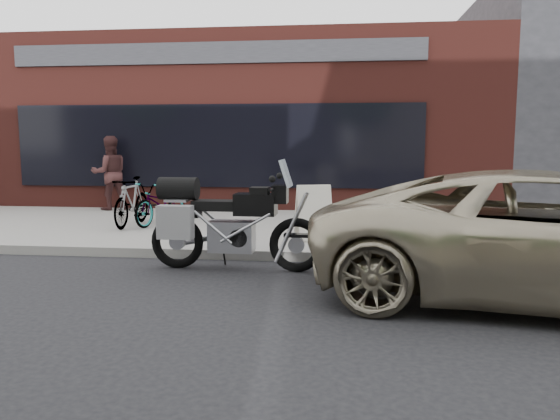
{
  "coord_description": "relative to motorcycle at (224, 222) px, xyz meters",
  "views": [
    {
      "loc": [
        1.13,
        -4.06,
        1.82
      ],
      "look_at": [
        0.25,
        3.51,
        0.85
      ],
      "focal_mm": 35.0,
      "sensor_mm": 36.0,
      "label": 1
    }
  ],
  "objects": [
    {
      "name": "minivan",
      "position": [
        4.03,
        -1.11,
        0.07
      ],
      "size": [
        5.72,
        3.37,
        1.49
      ],
      "primitive_type": "imported",
      "rotation": [
        0.0,
        0.0,
        1.4
      ],
      "color": "tan",
      "rests_on": "ground"
    },
    {
      "name": "near_sidewalk",
      "position": [
        0.53,
        3.62,
        -0.6
      ],
      "size": [
        44.0,
        6.0,
        0.15
      ],
      "primitive_type": "cube",
      "color": "gray",
      "rests_on": "ground"
    },
    {
      "name": "bicycle_rear",
      "position": [
        -2.47,
        2.81,
        -0.05
      ],
      "size": [
        0.5,
        1.62,
        0.97
      ],
      "primitive_type": "imported",
      "rotation": [
        0.0,
        0.0,
        -0.03
      ],
      "color": "gray",
      "rests_on": "near_sidewalk"
    },
    {
      "name": "cafe_patron_left",
      "position": [
        -3.97,
        5.22,
        0.37
      ],
      "size": [
        1.1,
        1.05,
        1.79
      ],
      "primitive_type": "imported",
      "rotation": [
        0.0,
        0.0,
        3.73
      ],
      "color": "#482726",
      "rests_on": "near_sidewalk"
    },
    {
      "name": "motorcycle",
      "position": [
        0.0,
        0.0,
        0.0
      ],
      "size": [
        2.49,
        0.8,
        1.58
      ],
      "rotation": [
        0.0,
        0.0,
        -0.02
      ],
      "color": "black",
      "rests_on": "ground"
    },
    {
      "name": "sandwich_sign",
      "position": [
        1.17,
        1.75,
        -0.06
      ],
      "size": [
        0.71,
        0.68,
        0.93
      ],
      "rotation": [
        0.0,
        0.0,
        0.3
      ],
      "color": "beige",
      "rests_on": "near_sidewalk"
    },
    {
      "name": "ground",
      "position": [
        0.53,
        -3.38,
        -0.68
      ],
      "size": [
        120.0,
        120.0,
        0.0
      ],
      "primitive_type": "plane",
      "color": "black",
      "rests_on": "ground"
    },
    {
      "name": "bicycle_front",
      "position": [
        -1.97,
        3.09,
        -0.1
      ],
      "size": [
        1.0,
        1.72,
        0.85
      ],
      "primitive_type": "imported",
      "rotation": [
        0.0,
        0.0,
        -0.29
      ],
      "color": "gray",
      "rests_on": "near_sidewalk"
    },
    {
      "name": "storefront",
      "position": [
        -1.47,
        10.61,
        1.57
      ],
      "size": [
        14.0,
        10.07,
        4.5
      ],
      "color": "#57211C",
      "rests_on": "ground"
    }
  ]
}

